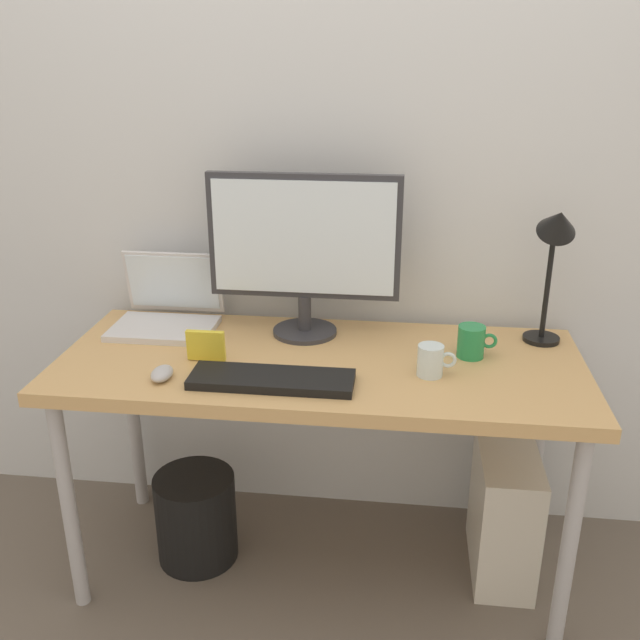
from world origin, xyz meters
The scene contains 13 objects.
ground_plane centered at (0.00, 0.00, 0.00)m, with size 6.00×6.00×0.00m, color #665B51.
back_wall centered at (0.00, 0.37, 1.30)m, with size 4.40×0.04×2.60m, color silver.
desk centered at (0.00, 0.00, 0.67)m, with size 1.51×0.63×0.74m.
monitor centered at (-0.07, 0.18, 1.02)m, with size 0.58×0.20×0.50m.
laptop centered at (-0.52, 0.20, 0.79)m, with size 0.32×0.27×0.23m.
desk_lamp centered at (0.66, 0.18, 1.05)m, with size 0.11×0.16×0.44m.
keyboard centered at (-0.11, -0.17, 0.75)m, with size 0.44×0.14×0.02m, color black.
mouse centered at (-0.41, -0.19, 0.75)m, with size 0.06×0.09×0.03m, color #B2B2B7.
coffee_mug centered at (0.43, 0.07, 0.78)m, with size 0.11×0.08×0.09m.
glass_cup centered at (0.31, -0.07, 0.78)m, with size 0.11×0.07×0.09m.
photo_frame centered at (-0.32, -0.06, 0.78)m, with size 0.11×0.02×0.09m, color yellow.
computer_tower centered at (0.58, 0.06, 0.21)m, with size 0.18×0.36×0.42m, color silver.
wastebasket centered at (-0.41, -0.01, 0.15)m, with size 0.26×0.26×0.30m, color black.
Camera 1 is at (0.23, -1.84, 1.58)m, focal length 39.43 mm.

